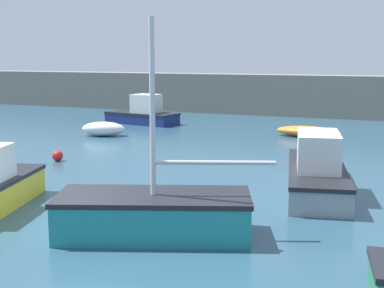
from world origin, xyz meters
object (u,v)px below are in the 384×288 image
at_px(sailboat_short_mast, 154,214).
at_px(cabin_cruiser_white, 143,114).
at_px(motorboat_with_cabin, 317,171).
at_px(mooring_buoy_pink, 332,148).
at_px(fishing_dinghy_green, 103,129).
at_px(mooring_buoy_red, 58,156).
at_px(rowboat_white_midwater, 308,132).

bearing_deg(sailboat_short_mast, cabin_cruiser_white, -82.40).
relative_size(cabin_cruiser_white, motorboat_with_cabin, 0.78).
relative_size(motorboat_with_cabin, mooring_buoy_pink, 14.47).
bearing_deg(fishing_dinghy_green, motorboat_with_cabin, -48.99).
bearing_deg(mooring_buoy_red, mooring_buoy_pink, 32.33).
xyz_separation_m(cabin_cruiser_white, fishing_dinghy_green, (0.54, -5.52, -0.25)).
height_order(sailboat_short_mast, fishing_dinghy_green, sailboat_short_mast).
xyz_separation_m(rowboat_white_midwater, mooring_buoy_red, (-8.17, -10.73, -0.07)).
xyz_separation_m(cabin_cruiser_white, mooring_buoy_pink, (12.73, -5.89, -0.42)).
bearing_deg(sailboat_short_mast, fishing_dinghy_green, -74.81).
bearing_deg(rowboat_white_midwater, cabin_cruiser_white, 177.47).
relative_size(rowboat_white_midwater, motorboat_with_cabin, 0.57).
distance_m(cabin_cruiser_white, fishing_dinghy_green, 5.55).
height_order(cabin_cruiser_white, mooring_buoy_red, cabin_cruiser_white).
height_order(cabin_cruiser_white, fishing_dinghy_green, cabin_cruiser_white).
bearing_deg(mooring_buoy_pink, rowboat_white_midwater, 113.88).
distance_m(sailboat_short_mast, rowboat_white_midwater, 17.40).
height_order(cabin_cruiser_white, motorboat_with_cabin, motorboat_with_cabin).
height_order(rowboat_white_midwater, mooring_buoy_pink, rowboat_white_midwater).
distance_m(sailboat_short_mast, cabin_cruiser_white, 21.66).
xyz_separation_m(sailboat_short_mast, fishing_dinghy_green, (-9.97, 13.41, -0.15)).
bearing_deg(motorboat_with_cabin, mooring_buoy_red, 72.45).
bearing_deg(cabin_cruiser_white, mooring_buoy_red, 110.67).
height_order(sailboat_short_mast, mooring_buoy_pink, sailboat_short_mast).
xyz_separation_m(mooring_buoy_pink, mooring_buoy_red, (-10.09, -6.39, 0.00)).
relative_size(sailboat_short_mast, rowboat_white_midwater, 1.45).
distance_m(sailboat_short_mast, mooring_buoy_pink, 13.24).
bearing_deg(rowboat_white_midwater, fishing_dinghy_green, -153.21).
height_order(sailboat_short_mast, cabin_cruiser_white, sailboat_short_mast).
bearing_deg(motorboat_with_cabin, sailboat_short_mast, 141.10).
bearing_deg(mooring_buoy_pink, motorboat_with_cabin, -85.21).
relative_size(cabin_cruiser_white, rowboat_white_midwater, 1.38).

